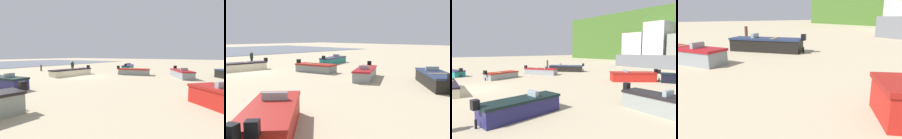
% 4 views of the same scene
% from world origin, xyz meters
% --- Properties ---
extents(boat_black_0, '(4.69, 4.28, 1.22)m').
position_xyz_m(boat_black_0, '(-5.87, 14.41, 0.46)').
color(boat_black_0, black).
rests_on(boat_black_0, ground).
extents(boat_grey_6, '(4.31, 3.21, 1.13)m').
position_xyz_m(boat_grey_6, '(-4.93, 9.41, 0.42)').
color(boat_grey_6, gray).
rests_on(boat_grey_6, ground).
extents(mooring_post_mid_beach, '(0.30, 0.30, 1.34)m').
position_xyz_m(mooring_post_mid_beach, '(-12.79, 15.78, 0.67)').
color(mooring_post_mid_beach, '#4F2E1F').
rests_on(mooring_post_mid_beach, ground).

